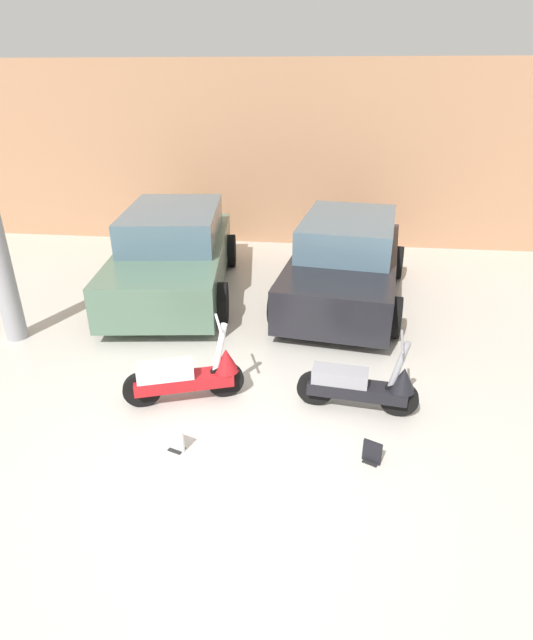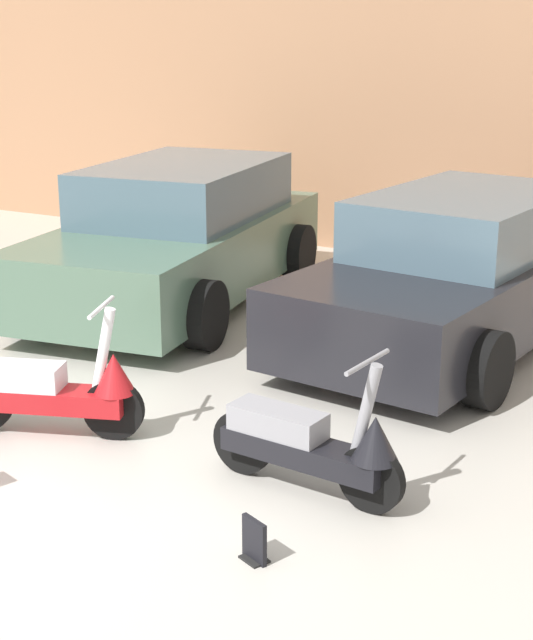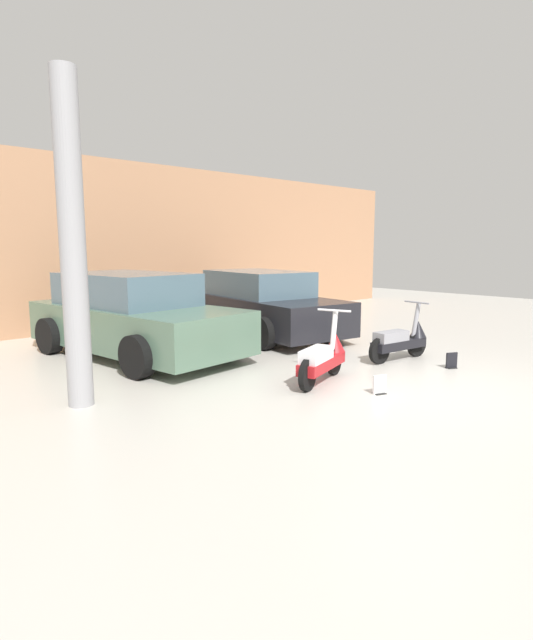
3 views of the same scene
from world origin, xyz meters
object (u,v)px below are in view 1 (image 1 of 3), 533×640
(car_rear_left, at_px, (174,253))
(placard_near_left_scooter, at_px, (176,441))
(placard_near_right_scooter, at_px, (372,453))
(scooter_front_left, at_px, (189,375))
(car_rear_center, at_px, (345,261))
(scooter_front_right, at_px, (363,385))

(car_rear_left, relative_size, placard_near_left_scooter, 17.72)
(car_rear_left, xyz_separation_m, placard_near_right_scooter, (3.35, -4.41, -0.60))
(placard_near_left_scooter, bearing_deg, car_rear_left, 105.96)
(car_rear_left, height_order, placard_near_left_scooter, car_rear_left)
(scooter_front_left, xyz_separation_m, car_rear_left, (-1.19, 3.53, 0.35))
(car_rear_left, height_order, car_rear_center, car_rear_left)
(scooter_front_left, distance_m, scooter_front_right, 2.09)
(car_rear_center, xyz_separation_m, placard_near_left_scooter, (-1.87, -4.46, -0.57))
(scooter_front_right, bearing_deg, placard_near_right_scooter, -79.51)
(scooter_front_left, height_order, car_rear_center, car_rear_center)
(scooter_front_left, relative_size, car_rear_center, 0.32)
(car_rear_center, xyz_separation_m, placard_near_right_scooter, (0.21, -4.40, -0.57))
(car_rear_left, relative_size, car_rear_center, 1.05)
(placard_near_left_scooter, bearing_deg, scooter_front_left, 95.01)
(scooter_front_right, xyz_separation_m, car_rear_center, (-0.14, 3.49, 0.33))
(car_rear_left, bearing_deg, car_rear_center, 82.48)
(scooter_front_left, bearing_deg, scooter_front_right, -18.10)
(scooter_front_right, relative_size, placard_near_right_scooter, 5.54)
(scooter_front_right, relative_size, car_rear_center, 0.33)
(scooter_front_right, height_order, placard_near_left_scooter, scooter_front_right)
(scooter_front_right, xyz_separation_m, car_rear_left, (-3.29, 3.50, 0.36))
(placard_near_right_scooter, bearing_deg, scooter_front_left, 157.91)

